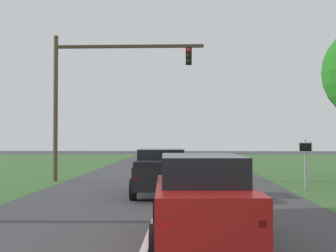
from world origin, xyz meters
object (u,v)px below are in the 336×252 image
Objects in this scene: traffic_light at (95,84)px; pickup_truck_lead at (161,171)px; red_suv_near at (202,197)px; keep_moving_sign at (305,157)px.

pickup_truck_lead is at bearing -54.34° from traffic_light.
pickup_truck_lead is 7.79m from traffic_light.
traffic_light is at bearing 111.10° from red_suv_near.
red_suv_near is at bearing -68.90° from traffic_light.
keep_moving_sign is (6.32, 1.83, 0.48)m from pickup_truck_lead.
traffic_light is at bearing 160.99° from keep_moving_sign.
traffic_light is at bearing 125.66° from pickup_truck_lead.
pickup_truck_lead is 2.37× the size of keep_moving_sign.
keep_moving_sign is (10.15, -3.50, -3.73)m from traffic_light.
pickup_truck_lead is at bearing 99.41° from red_suv_near.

